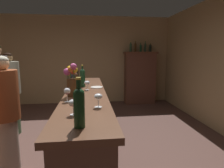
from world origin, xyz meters
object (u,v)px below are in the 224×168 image
(wine_bottle_malbec, at_px, (83,77))
(cheese_plate, at_px, (97,87))
(bar_counter, at_px, (87,129))
(wine_bottle_merlot, at_px, (73,82))
(wine_bottle_rose, at_px, (79,105))
(display_bottle_center, at_px, (141,48))
(wine_glass_mid, at_px, (87,83))
(wine_glass_rear, at_px, (73,104))
(wine_glass_spare, at_px, (98,97))
(display_bottle_midright, at_px, (145,47))
(wine_glass_front, at_px, (67,92))
(patron_by_cabinet, at_px, (6,115))
(display_bottle_left, at_px, (131,47))
(wine_bottle_pinot, at_px, (75,79))
(display_cabinet, at_px, (140,77))
(display_bottle_right, at_px, (150,48))
(flower_arrangement, at_px, (71,79))
(wine_bottle_syrah, at_px, (77,76))
(display_bottle_midleft, at_px, (135,47))
(patron_near_entrance, at_px, (11,91))

(wine_bottle_malbec, bearing_deg, cheese_plate, -27.98)
(bar_counter, xyz_separation_m, wine_bottle_merlot, (-0.16, -0.07, 0.67))
(wine_bottle_rose, height_order, display_bottle_center, display_bottle_center)
(wine_bottle_merlot, bearing_deg, wine_glass_mid, 43.65)
(wine_bottle_merlot, height_order, wine_glass_rear, wine_bottle_merlot)
(wine_glass_spare, height_order, display_bottle_midright, display_bottle_midright)
(wine_glass_front, bearing_deg, bar_counter, 71.03)
(cheese_plate, distance_m, patron_by_cabinet, 1.23)
(wine_glass_rear, relative_size, display_bottle_midright, 0.39)
(wine_glass_rear, height_order, display_bottle_midright, display_bottle_midright)
(display_bottle_left, bearing_deg, cheese_plate, -111.54)
(wine_bottle_pinot, height_order, wine_bottle_merlot, wine_bottle_merlot)
(display_cabinet, relative_size, wine_glass_front, 11.01)
(cheese_plate, height_order, display_bottle_right, display_bottle_right)
(wine_glass_front, xyz_separation_m, display_bottle_midright, (1.97, 3.75, 0.61))
(display_cabinet, height_order, wine_bottle_rose, display_cabinet)
(wine_glass_rear, height_order, cheese_plate, wine_glass_rear)
(wine_bottle_pinot, xyz_separation_m, flower_arrangement, (-0.01, -0.50, 0.07))
(wine_bottle_syrah, distance_m, display_bottle_center, 3.27)
(display_bottle_midleft, relative_size, patron_near_entrance, 0.21)
(wine_bottle_syrah, xyz_separation_m, display_bottle_midright, (1.94, 2.68, 0.57))
(flower_arrangement, distance_m, display_bottle_midleft, 3.89)
(display_bottle_left, height_order, patron_by_cabinet, display_bottle_left)
(display_cabinet, distance_m, wine_glass_front, 4.18)
(wine_bottle_merlot, relative_size, display_bottle_right, 1.23)
(wine_bottle_malbec, bearing_deg, display_bottle_center, 59.20)
(display_bottle_left, bearing_deg, wine_bottle_pinot, -116.19)
(wine_bottle_syrah, xyz_separation_m, wine_glass_rear, (0.07, -1.52, -0.05))
(wine_bottle_merlot, xyz_separation_m, wine_glass_front, (-0.02, -0.46, -0.04))
(patron_near_entrance, bearing_deg, bar_counter, 15.68)
(bar_counter, height_order, flower_arrangement, flower_arrangement)
(wine_bottle_merlot, bearing_deg, display_bottle_midright, 59.43)
(wine_bottle_merlot, distance_m, wine_glass_front, 0.46)
(wine_glass_rear, bearing_deg, flower_arrangement, 96.31)
(bar_counter, bearing_deg, display_bottle_right, 58.83)
(bar_counter, xyz_separation_m, wine_bottle_malbec, (-0.05, 0.38, 0.68))
(wine_bottle_merlot, height_order, display_bottle_midright, display_bottle_midright)
(display_bottle_midleft, height_order, display_bottle_midright, display_bottle_midright)
(wine_bottle_malbec, relative_size, display_bottle_left, 1.10)
(wine_bottle_pinot, xyz_separation_m, patron_near_entrance, (-1.31, 1.00, -0.34))
(display_bottle_left, bearing_deg, wine_bottle_merlot, -114.24)
(wine_bottle_pinot, height_order, wine_glass_rear, wine_bottle_pinot)
(wine_bottle_rose, height_order, wine_bottle_pinot, wine_bottle_rose)
(display_cabinet, xyz_separation_m, wine_bottle_malbec, (-1.69, -2.84, 0.37))
(bar_counter, height_order, patron_by_cabinet, patron_by_cabinet)
(display_cabinet, distance_m, display_bottle_left, 0.98)
(display_bottle_left, bearing_deg, display_bottle_right, -0.00)
(display_bottle_left, height_order, patron_near_entrance, display_bottle_left)
(wine_bottle_merlot, distance_m, patron_by_cabinet, 0.88)
(display_bottle_left, bearing_deg, bar_counter, -112.33)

